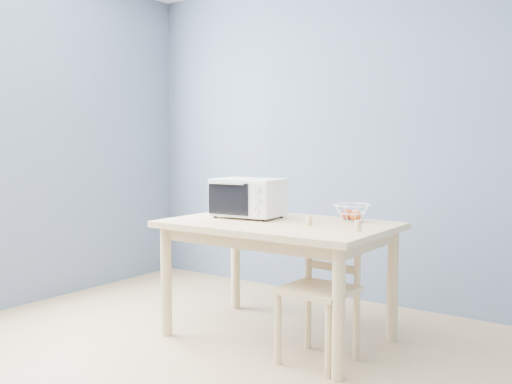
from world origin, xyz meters
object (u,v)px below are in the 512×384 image
Objects in this scene: toaster_oven at (246,197)px; dining_chair at (321,292)px; dining_table at (278,238)px; fruit_basket at (352,213)px.

dining_chair is at bearing -22.87° from toaster_oven.
dining_chair is (0.71, -0.23, -0.49)m from toaster_oven.
fruit_basket is (0.37, 0.29, 0.16)m from dining_table.
toaster_oven reaches higher than dining_chair.
dining_table is at bearing -15.81° from toaster_oven.
toaster_oven is (-0.30, 0.06, 0.24)m from dining_table.
fruit_basket is at bearing 38.33° from dining_table.
dining_chair is at bearing -85.19° from fruit_basket.
toaster_oven is at bearing 168.93° from dining_table.
fruit_basket is (0.67, 0.24, -0.08)m from toaster_oven.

